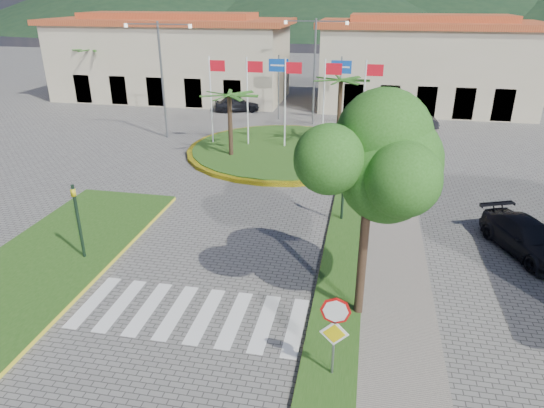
% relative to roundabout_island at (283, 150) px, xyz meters
% --- Properties ---
extents(ground, '(160.00, 160.00, 0.00)m').
position_rel_roundabout_island_xyz_m(ground, '(-0.00, -22.00, -0.17)').
color(ground, slate).
rests_on(ground, ground).
extents(sidewalk_right, '(4.00, 28.00, 0.15)m').
position_rel_roundabout_island_xyz_m(sidewalk_right, '(6.00, -20.00, -0.09)').
color(sidewalk_right, gray).
rests_on(sidewalk_right, ground).
extents(verge_right, '(1.60, 28.00, 0.18)m').
position_rel_roundabout_island_xyz_m(verge_right, '(4.80, -20.00, -0.08)').
color(verge_right, '#234D16').
rests_on(verge_right, ground).
extents(median_left, '(5.00, 14.00, 0.18)m').
position_rel_roundabout_island_xyz_m(median_left, '(-6.50, -16.00, -0.08)').
color(median_left, '#234D16').
rests_on(median_left, ground).
extents(crosswalk, '(8.00, 3.00, 0.01)m').
position_rel_roundabout_island_xyz_m(crosswalk, '(-0.00, -18.00, -0.16)').
color(crosswalk, silver).
rests_on(crosswalk, ground).
extents(roundabout_island, '(12.70, 12.70, 6.00)m').
position_rel_roundabout_island_xyz_m(roundabout_island, '(0.00, 0.00, 0.00)').
color(roundabout_island, yellow).
rests_on(roundabout_island, ground).
extents(stop_sign, '(0.80, 0.11, 2.65)m').
position_rel_roundabout_island_xyz_m(stop_sign, '(4.90, -20.04, 1.62)').
color(stop_sign, slate).
rests_on(stop_sign, ground).
extents(deciduous_tree, '(3.60, 3.60, 6.80)m').
position_rel_roundabout_island_xyz_m(deciduous_tree, '(5.50, -17.00, 5.01)').
color(deciduous_tree, black).
rests_on(deciduous_tree, ground).
extents(traffic_light_left, '(0.15, 0.18, 3.20)m').
position_rel_roundabout_island_xyz_m(traffic_light_left, '(-5.20, -15.50, 1.77)').
color(traffic_light_left, black).
rests_on(traffic_light_left, ground).
extents(traffic_light_right, '(0.15, 0.18, 3.20)m').
position_rel_roundabout_island_xyz_m(traffic_light_right, '(4.50, -10.00, 1.77)').
color(traffic_light_right, black).
rests_on(traffic_light_right, ground).
extents(traffic_light_far, '(0.18, 0.15, 3.20)m').
position_rel_roundabout_island_xyz_m(traffic_light_far, '(8.00, 4.00, 1.77)').
color(traffic_light_far, black).
rests_on(traffic_light_far, ground).
extents(direction_sign_west, '(1.60, 0.14, 5.20)m').
position_rel_roundabout_island_xyz_m(direction_sign_west, '(-2.00, 8.97, 3.36)').
color(direction_sign_west, slate).
rests_on(direction_sign_west, ground).
extents(direction_sign_east, '(1.60, 0.14, 5.20)m').
position_rel_roundabout_island_xyz_m(direction_sign_east, '(3.00, 8.97, 3.36)').
color(direction_sign_east, slate).
rests_on(direction_sign_east, ground).
extents(street_lamp_centre, '(4.80, 0.16, 8.00)m').
position_rel_roundabout_island_xyz_m(street_lamp_centre, '(1.00, 8.00, 4.33)').
color(street_lamp_centre, slate).
rests_on(street_lamp_centre, ground).
extents(street_lamp_west, '(4.80, 0.16, 8.00)m').
position_rel_roundabout_island_xyz_m(street_lamp_west, '(-9.00, 2.00, 4.33)').
color(street_lamp_west, slate).
rests_on(street_lamp_west, ground).
extents(building_left, '(23.32, 9.54, 8.05)m').
position_rel_roundabout_island_xyz_m(building_left, '(-14.00, 16.00, 3.73)').
color(building_left, '#BEB490').
rests_on(building_left, ground).
extents(building_right, '(19.08, 9.54, 8.05)m').
position_rel_roundabout_island_xyz_m(building_right, '(10.00, 16.00, 3.73)').
color(building_right, '#BEB490').
rests_on(building_right, ground).
extents(hill_near_back, '(110.00, 110.00, 16.00)m').
position_rel_roundabout_island_xyz_m(hill_near_back, '(-10.00, 108.00, 7.83)').
color(hill_near_back, black).
rests_on(hill_near_back, ground).
extents(white_van, '(4.86, 2.54, 1.31)m').
position_rel_roundabout_island_xyz_m(white_van, '(-10.27, 13.98, 0.48)').
color(white_van, silver).
rests_on(white_van, ground).
extents(car_dark_a, '(4.26, 2.74, 1.35)m').
position_rel_roundabout_island_xyz_m(car_dark_a, '(-6.17, 11.21, 0.51)').
color(car_dark_a, black).
rests_on(car_dark_a, ground).
extents(car_dark_b, '(4.30, 1.82, 1.38)m').
position_rel_roundabout_island_xyz_m(car_dark_b, '(8.61, 8.02, 0.52)').
color(car_dark_b, black).
rests_on(car_dark_b, ground).
extents(car_side_right, '(3.44, 4.95, 1.33)m').
position_rel_roundabout_island_xyz_m(car_side_right, '(12.00, -11.39, 0.50)').
color(car_side_right, black).
rests_on(car_side_right, ground).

